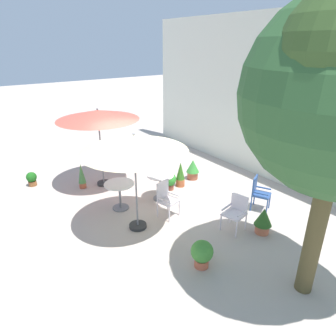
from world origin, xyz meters
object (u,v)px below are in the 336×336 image
object	(u,v)px
patio_umbrella_1	(134,144)
patio_chair_2	(259,191)
cafe_table_0	(160,182)
patio_chair_1	(166,197)
potted_plant_5	(82,176)
potted_plant_6	(263,220)
patio_umbrella_0	(98,116)
potted_plant_2	(193,169)
potted_plant_1	(32,179)
cafe_table_1	(120,191)
potted_plant_4	(169,180)
potted_plant_0	(180,174)
patio_chair_0	(236,210)
potted_plant_3	(202,253)

from	to	relation	value
patio_umbrella_1	patio_chair_2	world-z (taller)	patio_umbrella_1
cafe_table_0	patio_chair_1	size ratio (longest dim) A/B	0.80
potted_plant_5	potted_plant_6	size ratio (longest dim) A/B	1.22
patio_umbrella_0	potted_plant_2	distance (m)	3.52
potted_plant_1	potted_plant_5	distance (m)	1.69
cafe_table_1	patio_chair_1	world-z (taller)	patio_chair_1
cafe_table_1	potted_plant_5	distance (m)	1.89
patio_umbrella_1	potted_plant_4	size ratio (longest dim) A/B	4.39
cafe_table_1	potted_plant_0	size ratio (longest dim) A/B	1.00
potted_plant_0	potted_plant_6	distance (m)	3.19
patio_umbrella_1	potted_plant_4	bearing A→B (deg)	123.55
potted_plant_0	potted_plant_4	xyz separation A→B (m)	(-0.01, -0.42, -0.10)
potted_plant_1	potted_plant_2	xyz separation A→B (m)	(2.60, 4.55, 0.12)
potted_plant_5	cafe_table_1	bearing A→B (deg)	12.04
potted_plant_2	potted_plant_5	xyz separation A→B (m)	(-1.51, -3.29, 0.05)
potted_plant_0	potted_plant_6	size ratio (longest dim) A/B	1.22
cafe_table_0	cafe_table_1	size ratio (longest dim) A/B	0.95
potted_plant_4	potted_plant_6	size ratio (longest dim) A/B	0.83
patio_umbrella_1	potted_plant_5	world-z (taller)	patio_umbrella_1
cafe_table_1	potted_plant_6	bearing A→B (deg)	36.54
potted_plant_0	potted_plant_4	world-z (taller)	potted_plant_0
patio_umbrella_0	cafe_table_1	bearing A→B (deg)	-8.75
patio_chair_0	potted_plant_4	bearing A→B (deg)	-178.50
patio_chair_1	potted_plant_2	world-z (taller)	patio_chair_1
potted_plant_3	potted_plant_5	bearing A→B (deg)	-172.30
cafe_table_1	patio_chair_1	size ratio (longest dim) A/B	0.84
patio_chair_1	patio_umbrella_1	bearing A→B (deg)	-86.02
patio_chair_1	potted_plant_2	bearing A→B (deg)	123.50
patio_umbrella_0	cafe_table_0	distance (m)	2.73
patio_umbrella_1	cafe_table_0	size ratio (longest dim) A/B	3.17
patio_umbrella_0	potted_plant_6	size ratio (longest dim) A/B	3.70
patio_umbrella_1	cafe_table_0	distance (m)	2.29
patio_chair_1	patio_chair_0	bearing A→B (deg)	34.47
cafe_table_0	potted_plant_6	distance (m)	3.05
potted_plant_2	potted_plant_6	bearing A→B (deg)	-10.56
patio_umbrella_0	patio_chair_0	size ratio (longest dim) A/B	2.83
potted_plant_5	potted_plant_3	bearing A→B (deg)	7.70
cafe_table_0	potted_plant_1	xyz separation A→B (m)	(-3.14, -2.88, -0.30)
patio_umbrella_0	potted_plant_4	distance (m)	2.93
potted_plant_1	patio_chair_2	bearing A→B (deg)	42.44
patio_umbrella_0	cafe_table_0	size ratio (longest dim) A/B	3.20
patio_chair_2	potted_plant_0	world-z (taller)	patio_chair_2
patio_umbrella_1	potted_plant_2	size ratio (longest dim) A/B	3.62
cafe_table_1	potted_plant_1	size ratio (longest dim) A/B	1.78
patio_umbrella_0	patio_umbrella_1	world-z (taller)	patio_umbrella_0
cafe_table_1	potted_plant_1	bearing A→B (deg)	-150.58
patio_umbrella_1	patio_chair_2	xyz separation A→B (m)	(1.14, 3.16, -1.66)
patio_umbrella_1	potted_plant_4	world-z (taller)	patio_umbrella_1
potted_plant_4	potted_plant_5	world-z (taller)	potted_plant_5
cafe_table_0	potted_plant_0	distance (m)	1.06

